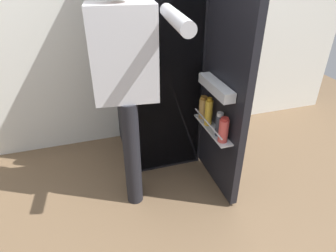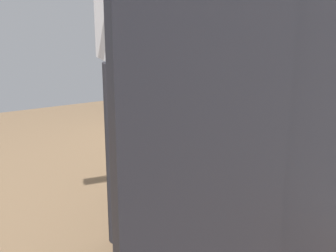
% 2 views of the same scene
% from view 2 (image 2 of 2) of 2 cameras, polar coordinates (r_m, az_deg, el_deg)
% --- Properties ---
extents(refrigerator, '(0.69, 1.26, 1.82)m').
position_cam_2_polar(refrigerator, '(1.97, 14.05, 9.38)').
color(refrigerator, black).
rests_on(refrigerator, ground_plane).
extents(person, '(0.54, 0.76, 1.68)m').
position_cam_2_polar(person, '(1.97, -4.41, 12.77)').
color(person, black).
rests_on(person, ground_plane).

